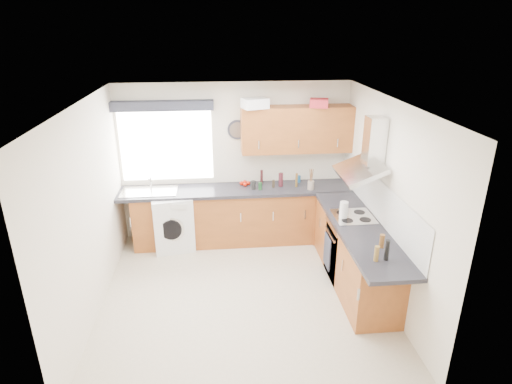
{
  "coord_description": "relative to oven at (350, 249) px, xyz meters",
  "views": [
    {
      "loc": [
        -0.29,
        -4.7,
        3.33
      ],
      "look_at": [
        0.25,
        0.85,
        1.1
      ],
      "focal_mm": 30.0,
      "sensor_mm": 36.0,
      "label": 1
    }
  ],
  "objects": [
    {
      "name": "storage_box",
      "position": [
        -0.25,
        1.22,
        1.79
      ],
      "size": [
        0.32,
        0.28,
        0.12
      ],
      "primitive_type": "cube",
      "rotation": [
        0.0,
        0.0,
        -0.27
      ],
      "color": "#AE232B",
      "rests_on": "upper_cabinets"
    },
    {
      "name": "sink",
      "position": [
        -2.83,
        1.2,
        0.52
      ],
      "size": [
        0.84,
        0.46,
        0.1
      ],
      "primitive_type": null,
      "color": "silver",
      "rests_on": "worktop_back"
    },
    {
      "name": "jar_0",
      "position": [
        -1.13,
        1.12,
        0.54
      ],
      "size": [
        0.06,
        0.06,
        0.12
      ],
      "primitive_type": "cylinder",
      "color": "#163F1C",
      "rests_on": "worktop_back"
    },
    {
      "name": "casserole",
      "position": [
        -1.2,
        1.22,
        1.8
      ],
      "size": [
        0.42,
        0.36,
        0.15
      ],
      "primitive_type": "cube",
      "rotation": [
        0.0,
        0.0,
        0.33
      ],
      "color": "silver",
      "rests_on": "upper_cabinets"
    },
    {
      "name": "upper_cabinets",
      "position": [
        -0.55,
        1.32,
        1.38
      ],
      "size": [
        1.7,
        0.35,
        0.7
      ],
      "primitive_type": "cube",
      "color": "brown",
      "rests_on": "wall_back"
    },
    {
      "name": "kitchen_roll",
      "position": [
        -0.15,
        -0.03,
        0.6
      ],
      "size": [
        0.13,
        0.13,
        0.24
      ],
      "primitive_type": "cylinder",
      "rotation": [
        0.0,
        0.0,
        0.28
      ],
      "color": "silver",
      "rests_on": "worktop_right"
    },
    {
      "name": "bottle_2",
      "position": [
        -0.1,
        -1.11,
        0.57
      ],
      "size": [
        0.05,
        0.05,
        0.18
      ],
      "primitive_type": "cylinder",
      "color": "olive",
      "rests_on": "worktop_right"
    },
    {
      "name": "wall_right",
      "position": [
        0.3,
        -0.3,
        0.82
      ],
      "size": [
        0.02,
        3.6,
        2.5
      ],
      "primitive_type": "cube",
      "color": "silver",
      "rests_on": "ground_plane"
    },
    {
      "name": "jar_3",
      "position": [
        -0.55,
        1.19,
        0.6
      ],
      "size": [
        0.04,
        0.04,
        0.22
      ],
      "primitive_type": "cylinder",
      "color": "brown",
      "rests_on": "worktop_back"
    },
    {
      "name": "jar_2",
      "position": [
        -0.91,
        1.19,
        0.55
      ],
      "size": [
        0.04,
        0.04,
        0.12
      ],
      "primitive_type": "cylinder",
      "color": "#33291C",
      "rests_on": "worktop_back"
    },
    {
      "name": "jar_6",
      "position": [
        -1.24,
        1.14,
        0.55
      ],
      "size": [
        0.07,
        0.07,
        0.14
      ],
      "primitive_type": "cylinder",
      "color": "black",
      "rests_on": "worktop_back"
    },
    {
      "name": "window_blind",
      "position": [
        -2.55,
        1.4,
        1.76
      ],
      "size": [
        1.5,
        0.18,
        0.14
      ],
      "primitive_type": "cube",
      "color": "#262732",
      "rests_on": "wall_back"
    },
    {
      "name": "worktop_back",
      "position": [
        -1.5,
        1.2,
        0.46
      ],
      "size": [
        3.6,
        0.62,
        0.05
      ],
      "primitive_type": "cube",
      "color": "black",
      "rests_on": "base_cab_back"
    },
    {
      "name": "jar_1",
      "position": [
        -0.79,
        1.24,
        0.59
      ],
      "size": [
        0.07,
        0.07,
        0.22
      ],
      "primitive_type": "cylinder",
      "color": "#44181F",
      "rests_on": "worktop_back"
    },
    {
      "name": "base_cab_back",
      "position": [
        -1.6,
        1.21,
        0.01
      ],
      "size": [
        3.0,
        0.58,
        0.86
      ],
      "primitive_type": "cube",
      "color": "brown",
      "rests_on": "ground_plane"
    },
    {
      "name": "extractor_hood",
      "position": [
        0.1,
        -0.0,
        1.34
      ],
      "size": [
        0.52,
        0.78,
        0.66
      ],
      "primitive_type": null,
      "color": "silver",
      "rests_on": "wall_right"
    },
    {
      "name": "utensil_pot",
      "position": [
        -0.35,
        1.05,
        0.55
      ],
      "size": [
        0.12,
        0.12,
        0.14
      ],
      "primitive_type": "cylinder",
      "rotation": [
        0.0,
        0.0,
        0.22
      ],
      "color": "gray",
      "rests_on": "worktop_back"
    },
    {
      "name": "bottle_1",
      "position": [
        0.07,
        -0.83,
        0.57
      ],
      "size": [
        0.06,
        0.06,
        0.16
      ],
      "primitive_type": "cylinder",
      "color": "brown",
      "rests_on": "worktop_right"
    },
    {
      "name": "wall_front",
      "position": [
        -1.5,
        -2.1,
        0.82
      ],
      "size": [
        3.6,
        0.02,
        2.5
      ],
      "primitive_type": "cube",
      "color": "silver",
      "rests_on": "ground_plane"
    },
    {
      "name": "wall_clock",
      "position": [
        -1.45,
        1.46,
        1.35
      ],
      "size": [
        0.3,
        0.04,
        0.3
      ],
      "primitive_type": "cylinder",
      "rotation": [
        1.57,
        0.0,
        0.0
      ],
      "color": "#262732",
      "rests_on": "wall_back"
    },
    {
      "name": "oven",
      "position": [
        0.0,
        0.0,
        0.0
      ],
      "size": [
        0.56,
        0.58,
        0.85
      ],
      "primitive_type": "cube",
      "color": "black",
      "rests_on": "ground_plane"
    },
    {
      "name": "ground_plane",
      "position": [
        -1.5,
        -0.3,
        -0.42
      ],
      "size": [
        3.6,
        3.6,
        0.0
      ],
      "primitive_type": "plane",
      "color": "beige"
    },
    {
      "name": "jar_5",
      "position": [
        -1.08,
        1.38,
        0.6
      ],
      "size": [
        0.04,
        0.04,
        0.23
      ],
      "primitive_type": "cylinder",
      "color": "#391417",
      "rests_on": "worktop_back"
    },
    {
      "name": "wall_back",
      "position": [
        -1.5,
        1.5,
        0.82
      ],
      "size": [
        3.6,
        0.02,
        2.5
      ],
      "primitive_type": "cube",
      "color": "silver",
      "rests_on": "ground_plane"
    },
    {
      "name": "worktop_right",
      "position": [
        0.0,
        -0.3,
        0.46
      ],
      "size": [
        0.62,
        2.42,
        0.05
      ],
      "primitive_type": "cube",
      "color": "black",
      "rests_on": "base_cab_right"
    },
    {
      "name": "splashback",
      "position": [
        0.29,
        0.0,
        0.75
      ],
      "size": [
        0.01,
        3.0,
        0.54
      ],
      "primitive_type": "cube",
      "color": "white",
      "rests_on": "wall_right"
    },
    {
      "name": "ceiling",
      "position": [
        -1.5,
        -0.3,
        2.08
      ],
      "size": [
        3.6,
        3.6,
        0.02
      ],
      "primitive_type": "cube",
      "color": "white",
      "rests_on": "wall_back"
    },
    {
      "name": "hob_plate",
      "position": [
        0.0,
        0.0,
        0.49
      ],
      "size": [
        0.52,
        0.52,
        0.01
      ],
      "primitive_type": "cube",
      "color": "silver",
      "rests_on": "worktop_right"
    },
    {
      "name": "wall_left",
      "position": [
        -3.3,
        -0.3,
        0.82
      ],
      "size": [
        0.02,
        3.6,
        2.5
      ],
      "primitive_type": "cube",
      "color": "silver",
      "rests_on": "ground_plane"
    },
    {
      "name": "washing_machine",
      "position": [
        -2.5,
        1.1,
        0.01
      ],
      "size": [
        0.69,
        0.67,
        0.88
      ],
      "primitive_type": "cube",
      "rotation": [
        0.0,
        0.0,
        0.18
      ],
      "color": "silver",
      "rests_on": "ground_plane"
    },
    {
      "name": "base_cab_corner",
      "position": [
        0.0,
        1.2,
        0.01
      ],
      "size": [
        0.6,
        0.6,
        0.86
      ],
      "primitive_type": "cube",
      "color": "brown",
      "rests_on": "ground_plane"
    },
    {
      "name": "window",
      "position": [
        -2.55,
        1.49,
        1.12
      ],
      "size": [
        1.4,
        0.02,
        1.1
      ],
      "primitive_type": "cube",
      "color": "silver",
      "rests_on": "wall_back"
    },
    {
      "name": "jar_4",
      "position": [
        -0.47,
        1.39,
        0.54
      ],
      "size": [
        0.06,
        0.06,
        0.11
      ],
      "primitive_type": "cylinder",
      "color": "#1B5284",
      "rests_on": "worktop_back"
    },
    {
      "name": "base_cab_right",
      "position": [
        0.01,
        -0.15,
        0.01
      ],
      "size": [
        0.58,
        2.1,
        0.86
      ],
      "primitive_type": "cube",
      "color": "brown",
      "rests_on": "ground_plane"
    },
    {
      "name": "bottle_0",
      "position": [
        0.02,
        -1.1,
        0.6
      ],
      "size": [
        0.05,
        0.05,
        0.24
      ],
      "primitive_type": "cylinder",
      "color": "black",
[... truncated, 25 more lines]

